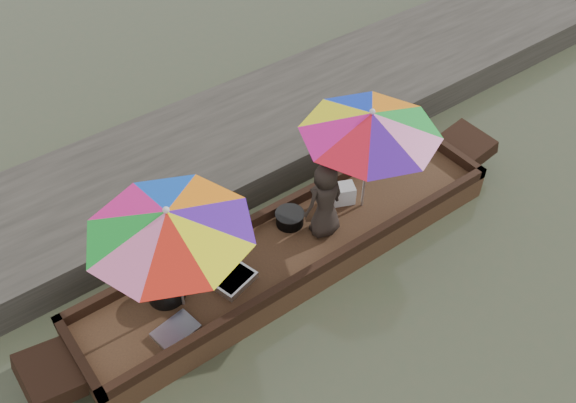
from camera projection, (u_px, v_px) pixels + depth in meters
water at (293, 261)px, 8.22m from camera, size 80.00×80.00×0.00m
dock at (202, 157)px, 9.31m from camera, size 22.00×2.20×0.50m
boat_hull at (293, 253)px, 8.10m from camera, size 5.72×1.20×0.35m
cooking_pot at (166, 290)px, 7.31m from camera, size 0.43×0.43×0.23m
tray_crayfish at (235, 280)px, 7.50m from camera, size 0.54×0.44×0.09m
tray_scallop at (176, 331)px, 7.02m from camera, size 0.52×0.40×0.06m
charcoal_grill at (290, 219)px, 8.16m from camera, size 0.35×0.35×0.17m
supply_bag at (343, 194)px, 8.43m from camera, size 0.34×0.31×0.26m
vendor at (325, 200)px, 7.75m from camera, size 0.54×0.36×1.09m
umbrella_bow at (175, 260)px, 6.77m from camera, size 1.86×1.86×1.55m
umbrella_stern at (367, 161)px, 7.92m from camera, size 1.77×1.77×1.55m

